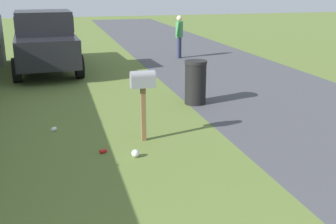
{
  "coord_description": "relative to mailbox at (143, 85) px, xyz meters",
  "views": [
    {
      "loc": [
        -0.42,
        1.23,
        2.92
      ],
      "look_at": [
        5.84,
        -0.49,
        0.91
      ],
      "focal_mm": 43.97,
      "sensor_mm": 36.0,
      "label": 1
    }
  ],
  "objects": [
    {
      "name": "litter_can_far_scatter",
      "position": [
        -0.43,
        0.85,
        -1.07
      ],
      "size": [
        0.1,
        0.14,
        0.07
      ],
      "primitive_type": "cylinder",
      "rotation": [
        0.0,
        1.57,
        1.93
      ],
      "color": "red",
      "rests_on": "ground"
    },
    {
      "name": "trash_bin",
      "position": [
        2.19,
        -1.81,
        -0.54
      ],
      "size": [
        0.56,
        0.56,
        1.11
      ],
      "color": "black",
      "rests_on": "ground"
    },
    {
      "name": "pickup_truck",
      "position": [
        7.62,
        1.88,
        0.0
      ],
      "size": [
        5.55,
        2.41,
        2.09
      ],
      "rotation": [
        0.0,
        0.0,
        3.2
      ],
      "color": "black",
      "rests_on": "ground"
    },
    {
      "name": "litter_cup_midfield_a",
      "position": [
        1.01,
        1.7,
        -1.06
      ],
      "size": [
        0.13,
        0.13,
        0.08
      ],
      "primitive_type": "cylinder",
      "rotation": [
        0.0,
        1.57,
        2.32
      ],
      "color": "white",
      "rests_on": "ground"
    },
    {
      "name": "pedestrian",
      "position": [
        8.85,
        -3.39,
        -0.1
      ],
      "size": [
        0.41,
        0.42,
        1.73
      ],
      "rotation": [
        0.0,
        0.0,
        0.92
      ],
      "color": "#2D3351",
      "rests_on": "ground"
    },
    {
      "name": "mailbox",
      "position": [
        0.0,
        0.0,
        0.0
      ],
      "size": [
        0.22,
        0.46,
        1.39
      ],
      "rotation": [
        0.0,
        0.0,
        -0.01
      ],
      "color": "brown",
      "rests_on": "ground"
    },
    {
      "name": "litter_bag_midfield_b",
      "position": [
        -0.77,
        0.32,
        -1.03
      ],
      "size": [
        0.14,
        0.14,
        0.14
      ],
      "primitive_type": "sphere",
      "color": "silver",
      "rests_on": "ground"
    }
  ]
}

